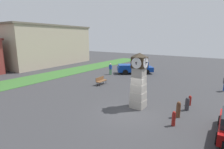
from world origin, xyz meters
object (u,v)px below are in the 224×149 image
(bollard_near_tower, at_px, (190,100))
(bollard_end_row, at_px, (174,118))
(bench, at_px, (101,80))
(bollard_far_row, at_px, (178,109))
(pickup_truck, at_px, (135,68))
(clock_tower, at_px, (139,81))
(bollard_mid_row, at_px, (187,104))
(pedestrian_crossing_lot, at_px, (110,68))

(bollard_near_tower, xyz_separation_m, bollard_end_row, (-4.27, 0.14, 0.07))
(bollard_end_row, bearing_deg, bench, 62.29)
(bollard_far_row, relative_size, bollard_end_row, 1.18)
(bollard_end_row, height_order, pickup_truck, pickup_truck)
(clock_tower, xyz_separation_m, bollard_far_row, (-0.06, -3.15, -1.57))
(bollard_near_tower, bearing_deg, bollard_mid_row, -178.47)
(clock_tower, bearing_deg, pedestrian_crossing_lot, 44.95)
(bollard_end_row, relative_size, pickup_truck, 0.18)
(bollard_mid_row, height_order, pedestrian_crossing_lot, pedestrian_crossing_lot)
(bollard_end_row, height_order, bench, bollard_end_row)
(bollard_end_row, bearing_deg, bollard_mid_row, -3.29)
(bollard_near_tower, relative_size, bench, 0.52)
(bollard_far_row, height_order, bollard_end_row, bollard_far_row)
(bench, bearing_deg, pedestrian_crossing_lot, 23.69)
(clock_tower, relative_size, bollard_far_row, 3.76)
(bollard_far_row, height_order, pedestrian_crossing_lot, pedestrian_crossing_lot)
(bollard_mid_row, bearing_deg, bench, 78.00)
(bollard_near_tower, height_order, bollard_mid_row, bollard_mid_row)
(pedestrian_crossing_lot, bearing_deg, bench, -156.31)
(bollard_near_tower, xyz_separation_m, pedestrian_crossing_lot, (6.30, 12.44, 0.56))
(bollard_mid_row, xyz_separation_m, pickup_truck, (10.35, 9.77, 0.41))
(bollard_mid_row, relative_size, bollard_far_row, 0.88)
(clock_tower, distance_m, bollard_far_row, 3.52)
(pickup_truck, xyz_separation_m, bench, (-8.20, 0.35, -0.41))
(bollard_mid_row, distance_m, bench, 10.35)
(pickup_truck, distance_m, bench, 8.22)
(bollard_near_tower, distance_m, bollard_end_row, 4.28)
(bollard_far_row, xyz_separation_m, pickup_truck, (12.00, 9.52, 0.34))
(bollard_end_row, relative_size, bench, 0.61)
(clock_tower, distance_m, bollard_end_row, 3.92)
(bollard_near_tower, bearing_deg, bench, 84.61)
(bollard_end_row, bearing_deg, clock_tower, 65.28)
(clock_tower, xyz_separation_m, bollard_near_tower, (2.79, -3.37, -1.73))
(bollard_near_tower, height_order, bollard_far_row, bollard_far_row)
(bench, height_order, pedestrian_crossing_lot, pedestrian_crossing_lot)
(bollard_far_row, bearing_deg, bollard_near_tower, -4.42)
(bollard_mid_row, bearing_deg, bollard_far_row, 171.29)
(bollard_near_tower, distance_m, bench, 10.14)
(clock_tower, bearing_deg, bollard_near_tower, -50.35)
(pedestrian_crossing_lot, bearing_deg, bollard_mid_row, -121.02)
(bollard_near_tower, height_order, pedestrian_crossing_lot, pedestrian_crossing_lot)
(bollard_mid_row, relative_size, bollard_end_row, 1.04)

